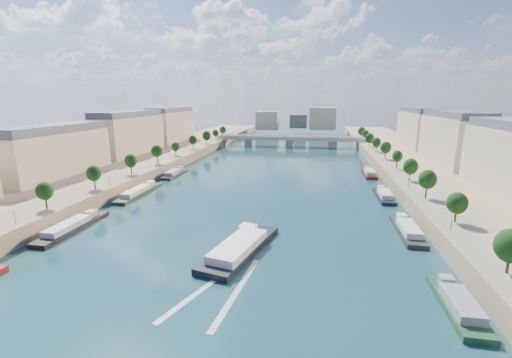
% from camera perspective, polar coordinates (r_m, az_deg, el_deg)
% --- Properties ---
extents(ground, '(700.00, 700.00, 0.00)m').
position_cam_1_polar(ground, '(144.22, 1.70, -1.05)').
color(ground, '#0B2A34').
rests_on(ground, ground).
extents(quay_left, '(44.00, 520.00, 5.00)m').
position_cam_1_polar(quay_left, '(169.56, -23.13, 0.91)').
color(quay_left, '#9E8460').
rests_on(quay_left, ground).
extents(quay_right, '(44.00, 520.00, 5.00)m').
position_cam_1_polar(quay_right, '(151.24, 29.80, -1.18)').
color(quay_right, '#9E8460').
rests_on(quay_right, ground).
extents(pave_left, '(14.00, 520.00, 0.10)m').
position_cam_1_polar(pave_left, '(161.37, -18.74, 1.62)').
color(pave_left, gray).
rests_on(pave_left, quay_left).
extents(pave_right, '(14.00, 520.00, 0.10)m').
position_cam_1_polar(pave_right, '(146.24, 24.39, -0.01)').
color(pave_right, gray).
rests_on(pave_right, quay_right).
extents(trees_left, '(4.80, 268.80, 8.26)m').
position_cam_1_polar(trees_left, '(161.21, -17.92, 3.63)').
color(trees_left, '#382B1E').
rests_on(trees_left, ground).
extents(trees_right, '(4.80, 268.80, 8.26)m').
position_cam_1_polar(trees_right, '(154.30, 22.98, 2.82)').
color(trees_right, '#382B1E').
rests_on(trees_right, ground).
extents(lamps_left, '(0.36, 200.36, 4.28)m').
position_cam_1_polar(lamps_left, '(150.13, -19.13, 1.83)').
color(lamps_left, black).
rests_on(lamps_left, ground).
extents(lamps_right, '(0.36, 200.36, 4.28)m').
position_cam_1_polar(lamps_right, '(149.42, 22.37, 1.51)').
color(lamps_right, black).
rests_on(lamps_right, ground).
extents(buildings_left, '(16.00, 226.00, 23.20)m').
position_cam_1_polar(buildings_left, '(184.54, -24.90, 6.06)').
color(buildings_left, beige).
rests_on(buildings_left, ground).
extents(buildings_right, '(16.00, 226.00, 23.20)m').
position_cam_1_polar(buildings_right, '(164.67, 33.27, 4.40)').
color(buildings_right, beige).
rests_on(buildings_right, ground).
extents(skyline, '(79.00, 42.00, 22.00)m').
position_cam_1_polar(skyline, '(358.81, 7.49, 9.78)').
color(skyline, beige).
rests_on(skyline, ground).
extents(bridge, '(112.00, 12.00, 8.15)m').
position_cam_1_polar(bridge, '(262.38, 5.66, 6.49)').
color(bridge, '#C1B79E').
rests_on(bridge, ground).
extents(tour_barge, '(14.78, 30.30, 3.96)m').
position_cam_1_polar(tour_barge, '(82.92, -2.66, -11.33)').
color(tour_barge, black).
rests_on(tour_barge, ground).
extents(wake, '(13.46, 25.98, 0.04)m').
position_cam_1_polar(wake, '(69.23, -5.83, -17.74)').
color(wake, silver).
rests_on(wake, ground).
extents(moored_barges_left, '(5.00, 155.68, 3.60)m').
position_cam_1_polar(moored_barges_left, '(110.33, -27.46, -6.67)').
color(moored_barges_left, '#1B233D').
rests_on(moored_barges_left, ground).
extents(moored_barges_right, '(5.00, 158.24, 3.60)m').
position_cam_1_polar(moored_barges_right, '(103.88, 23.69, -7.47)').
color(moored_barges_right, black).
rests_on(moored_barges_right, ground).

